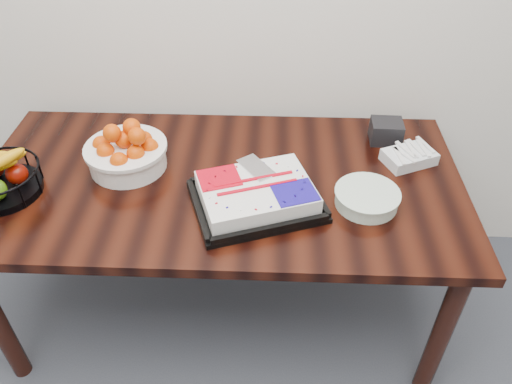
{
  "coord_description": "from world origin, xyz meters",
  "views": [
    {
      "loc": [
        0.19,
        0.55,
        1.9
      ],
      "look_at": [
        0.14,
        1.83,
        0.83
      ],
      "focal_mm": 35.0,
      "sensor_mm": 36.0,
      "label": 1
    }
  ],
  "objects_px": {
    "table": "(221,196)",
    "tangerine_bowl": "(126,148)",
    "napkin_box": "(386,131)",
    "plate_stack": "(367,198)",
    "cake_tray": "(256,195)"
  },
  "relations": [
    {
      "from": "cake_tray",
      "to": "plate_stack",
      "type": "distance_m",
      "value": 0.38
    },
    {
      "from": "tangerine_bowl",
      "to": "plate_stack",
      "type": "relative_size",
      "value": 1.36
    },
    {
      "from": "table",
      "to": "napkin_box",
      "type": "relative_size",
      "value": 14.5
    },
    {
      "from": "table",
      "to": "tangerine_bowl",
      "type": "height_order",
      "value": "tangerine_bowl"
    },
    {
      "from": "cake_tray",
      "to": "plate_stack",
      "type": "relative_size",
      "value": 2.28
    },
    {
      "from": "cake_tray",
      "to": "napkin_box",
      "type": "bearing_deg",
      "value": 39.24
    },
    {
      "from": "tangerine_bowl",
      "to": "napkin_box",
      "type": "distance_m",
      "value": 1.03
    },
    {
      "from": "cake_tray",
      "to": "tangerine_bowl",
      "type": "distance_m",
      "value": 0.54
    },
    {
      "from": "plate_stack",
      "to": "cake_tray",
      "type": "bearing_deg",
      "value": -177.81
    },
    {
      "from": "cake_tray",
      "to": "napkin_box",
      "type": "height_order",
      "value": "same"
    },
    {
      "from": "table",
      "to": "cake_tray",
      "type": "bearing_deg",
      "value": -44.41
    },
    {
      "from": "table",
      "to": "tangerine_bowl",
      "type": "xyz_separation_m",
      "value": [
        -0.35,
        0.06,
        0.17
      ]
    },
    {
      "from": "cake_tray",
      "to": "tangerine_bowl",
      "type": "bearing_deg",
      "value": 158.12
    },
    {
      "from": "plate_stack",
      "to": "napkin_box",
      "type": "height_order",
      "value": "napkin_box"
    },
    {
      "from": "table",
      "to": "plate_stack",
      "type": "relative_size",
      "value": 7.95
    }
  ]
}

